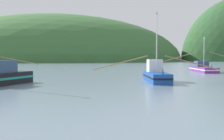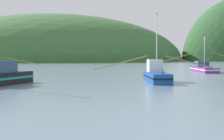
% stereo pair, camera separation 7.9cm
% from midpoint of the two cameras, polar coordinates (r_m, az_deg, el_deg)
% --- Properties ---
extents(hill_mid_right, '(172.31, 137.85, 62.09)m').
position_cam_midpoint_polar(hill_mid_right, '(199.51, -10.35, 1.79)').
color(hill_mid_right, '#386633').
rests_on(hill_mid_right, ground).
extents(fishing_boat_blue, '(13.55, 8.10, 7.65)m').
position_cam_midpoint_polar(fishing_boat_blue, '(32.10, 8.91, -0.91)').
color(fishing_boat_blue, '#19479E').
rests_on(fishing_boat_blue, ground).
extents(fishing_boat_purple, '(18.25, 12.02, 6.38)m').
position_cam_midpoint_polar(fishing_boat_purple, '(55.70, 17.86, 0.33)').
color(fishing_boat_purple, '#6B2D84').
rests_on(fishing_boat_purple, ground).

